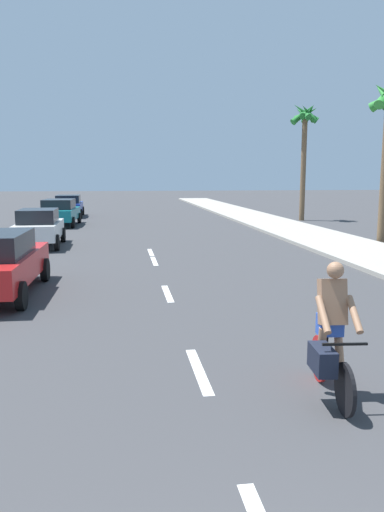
# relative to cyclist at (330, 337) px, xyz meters

# --- Properties ---
(ground_plane) EXTENTS (160.00, 160.00, 0.00)m
(ground_plane) POSITION_rel_cyclist_xyz_m (-1.55, 15.14, -0.83)
(ground_plane) COLOR #38383A
(sidewalk_strip) EXTENTS (3.60, 80.00, 0.14)m
(sidewalk_strip) POSITION_rel_cyclist_xyz_m (6.48, 17.14, -0.76)
(sidewalk_strip) COLOR #9E998E
(sidewalk_strip) RESTS_ON ground
(lane_stripe_2) EXTENTS (0.16, 1.80, 0.01)m
(lane_stripe_2) POSITION_rel_cyclist_xyz_m (-1.55, 1.16, -0.83)
(lane_stripe_2) COLOR white
(lane_stripe_2) RESTS_ON ground
(lane_stripe_3) EXTENTS (0.16, 1.80, 0.01)m
(lane_stripe_3) POSITION_rel_cyclist_xyz_m (-1.55, 6.18, -0.83)
(lane_stripe_3) COLOR white
(lane_stripe_3) RESTS_ON ground
(lane_stripe_4) EXTENTS (0.16, 1.80, 0.01)m
(lane_stripe_4) POSITION_rel_cyclist_xyz_m (-1.55, 11.05, -0.83)
(lane_stripe_4) COLOR white
(lane_stripe_4) RESTS_ON ground
(lane_stripe_5) EXTENTS (0.16, 1.80, 0.01)m
(lane_stripe_5) POSITION_rel_cyclist_xyz_m (-1.55, 13.05, -0.83)
(lane_stripe_5) COLOR white
(lane_stripe_5) RESTS_ON ground
(cyclist) EXTENTS (0.64, 1.71, 1.82)m
(cyclist) POSITION_rel_cyclist_xyz_m (0.00, 0.00, 0.00)
(cyclist) COLOR black
(cyclist) RESTS_ON ground
(parked_car_white) EXTENTS (1.89, 3.95, 1.57)m
(parked_car_white) POSITION_rel_cyclist_xyz_m (-6.02, 15.31, 0.01)
(parked_car_white) COLOR white
(parked_car_white) RESTS_ON ground
(parked_car_teal) EXTENTS (2.21, 4.57, 1.57)m
(parked_car_teal) POSITION_rel_cyclist_xyz_m (-6.23, 24.30, 0.01)
(parked_car_teal) COLOR #14727A
(parked_car_teal) RESTS_ON ground
(parked_car_blue) EXTENTS (2.09, 4.40, 1.57)m
(parked_car_blue) POSITION_rel_cyclist_xyz_m (-6.36, 30.94, 0.01)
(parked_car_blue) COLOR #1E389E
(parked_car_blue) RESTS_ON ground
(palm_tree_far) EXTENTS (1.84, 1.80, 7.68)m
(palm_tree_far) POSITION_rel_cyclist_xyz_m (9.27, 25.76, 5.19)
(palm_tree_far) COLOR brown
(palm_tree_far) RESTS_ON ground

